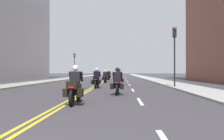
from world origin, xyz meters
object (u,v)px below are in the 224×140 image
at_px(motorcycle_0, 75,88).
at_px(motorcycle_7, 119,75).
at_px(motorcycle_2, 97,80).
at_px(motorcycle_1, 117,83).
at_px(motorcycle_5, 119,77).
at_px(traffic_light_near, 175,46).
at_px(traffic_light_far, 74,61).
at_px(motorcycle_6, 109,76).
at_px(motorcycle_3, 119,79).
at_px(motorcycle_4, 105,77).

bearing_deg(motorcycle_0, motorcycle_7, 85.98).
bearing_deg(motorcycle_2, motorcycle_1, -68.98).
xyz_separation_m(motorcycle_5, motorcycle_7, (-0.04, 9.38, -0.01)).
bearing_deg(traffic_light_near, traffic_light_far, 119.88).
xyz_separation_m(motorcycle_2, motorcycle_6, (0.00, 17.25, -0.01)).
bearing_deg(motorcycle_2, motorcycle_5, 83.36).
distance_m(motorcycle_0, traffic_light_far, 33.80).
xyz_separation_m(traffic_light_near, traffic_light_far, (-13.60, 23.67, -0.04)).
distance_m(motorcycle_0, motorcycle_5, 21.51).
distance_m(motorcycle_2, motorcycle_7, 22.16).
relative_size(motorcycle_5, traffic_light_near, 0.46).
relative_size(motorcycle_1, motorcycle_7, 1.01).
distance_m(motorcycle_5, traffic_light_near, 13.39).
distance_m(motorcycle_7, traffic_light_near, 22.30).
distance_m(motorcycle_0, motorcycle_3, 12.61).
distance_m(motorcycle_1, motorcycle_3, 8.70).
distance_m(motorcycle_2, motorcycle_3, 4.18).
height_order(motorcycle_0, traffic_light_far, traffic_light_far).
height_order(motorcycle_5, traffic_light_near, traffic_light_near).
xyz_separation_m(motorcycle_5, traffic_light_far, (-8.90, 11.45, 2.75)).
relative_size(traffic_light_near, traffic_light_far, 1.01).
xyz_separation_m(motorcycle_2, traffic_light_far, (-7.15, 24.16, 2.74)).
xyz_separation_m(motorcycle_3, motorcycle_6, (-1.83, 13.49, 0.00)).
bearing_deg(motorcycle_7, traffic_light_near, -79.65).
relative_size(motorcycle_0, motorcycle_6, 0.99).
height_order(motorcycle_0, motorcycle_7, motorcycle_7).
bearing_deg(motorcycle_5, motorcycle_4, -115.74).
distance_m(motorcycle_4, traffic_light_near, 10.98).
relative_size(motorcycle_5, motorcycle_7, 1.10).
distance_m(motorcycle_1, motorcycle_7, 27.04).
bearing_deg(motorcycle_5, traffic_light_near, -70.32).
relative_size(motorcycle_4, traffic_light_far, 0.46).
relative_size(motorcycle_0, motorcycle_3, 0.97).
height_order(motorcycle_3, motorcycle_4, motorcycle_3).
bearing_deg(motorcycle_3, traffic_light_far, 111.37).
distance_m(motorcycle_7, traffic_light_far, 9.50).
bearing_deg(motorcycle_0, traffic_light_far, 101.38).
distance_m(motorcycle_3, motorcycle_6, 13.61).
relative_size(motorcycle_4, motorcycle_7, 1.08).
bearing_deg(traffic_light_far, motorcycle_2, -73.52).
height_order(motorcycle_1, motorcycle_6, motorcycle_6).
relative_size(motorcycle_2, motorcycle_5, 0.95).
xyz_separation_m(motorcycle_0, motorcycle_4, (-0.05, 17.69, -0.03)).
xyz_separation_m(motorcycle_4, traffic_light_far, (-7.19, 15.21, 2.77)).
bearing_deg(traffic_light_near, motorcycle_7, 102.39).
height_order(motorcycle_6, traffic_light_far, traffic_light_far).
height_order(motorcycle_1, motorcycle_4, motorcycle_1).
distance_m(motorcycle_5, motorcycle_6, 4.86).
relative_size(motorcycle_2, traffic_light_far, 0.44).
bearing_deg(motorcycle_7, traffic_light_far, 164.85).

